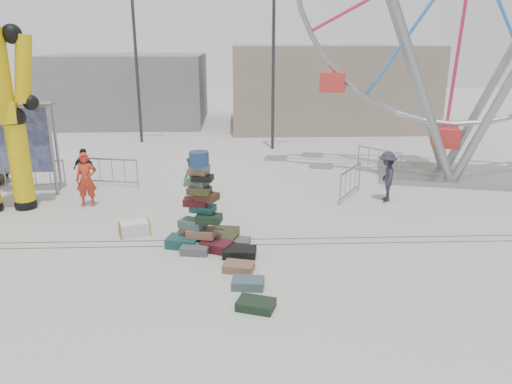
{
  "coord_description": "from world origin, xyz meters",
  "views": [
    {
      "loc": [
        1.17,
        -11.99,
        5.41
      ],
      "look_at": [
        1.7,
        1.34,
        1.29
      ],
      "focal_mm": 35.0,
      "sensor_mm": 36.0,
      "label": 1
    }
  ],
  "objects_px": {
    "lamp_post_left": "(138,57)",
    "pedestrian_grey": "(387,176)",
    "pedestrian_green": "(193,182)",
    "suitcase_tower": "(201,220)",
    "pedestrian_black": "(85,169)",
    "barricade_wheel_back": "(378,162)",
    "lamp_post_right": "(275,58)",
    "barricade_dummy_c": "(112,172)",
    "steamer_trunk": "(134,229)",
    "barricade_wheel_front": "(350,182)",
    "pedestrian_red": "(86,180)",
    "barricade_dummy_b": "(35,176)"
  },
  "relations": [
    {
      "from": "lamp_post_right",
      "to": "barricade_dummy_c",
      "type": "height_order",
      "value": "lamp_post_right"
    },
    {
      "from": "barricade_dummy_c",
      "to": "pedestrian_red",
      "type": "bearing_deg",
      "value": -84.75
    },
    {
      "from": "pedestrian_red",
      "to": "suitcase_tower",
      "type": "bearing_deg",
      "value": -44.16
    },
    {
      "from": "barricade_wheel_front",
      "to": "pedestrian_green",
      "type": "distance_m",
      "value": 5.51
    },
    {
      "from": "steamer_trunk",
      "to": "pedestrian_green",
      "type": "relative_size",
      "value": 0.5
    },
    {
      "from": "suitcase_tower",
      "to": "barricade_dummy_c",
      "type": "bearing_deg",
      "value": 140.3
    },
    {
      "from": "lamp_post_right",
      "to": "barricade_dummy_b",
      "type": "xyz_separation_m",
      "value": [
        -9.38,
        -6.92,
        -3.93
      ]
    },
    {
      "from": "barricade_wheel_back",
      "to": "lamp_post_right",
      "type": "bearing_deg",
      "value": 175.86
    },
    {
      "from": "pedestrian_grey",
      "to": "barricade_wheel_back",
      "type": "bearing_deg",
      "value": 179.74
    },
    {
      "from": "barricade_dummy_b",
      "to": "barricade_wheel_back",
      "type": "height_order",
      "value": "same"
    },
    {
      "from": "pedestrian_red",
      "to": "lamp_post_right",
      "type": "bearing_deg",
      "value": 48.83
    },
    {
      "from": "barricade_dummy_c",
      "to": "barricade_wheel_back",
      "type": "distance_m",
      "value": 10.64
    },
    {
      "from": "lamp_post_left",
      "to": "pedestrian_green",
      "type": "xyz_separation_m",
      "value": [
        3.62,
        -11.01,
        -3.64
      ]
    },
    {
      "from": "steamer_trunk",
      "to": "barricade_dummy_c",
      "type": "height_order",
      "value": "barricade_dummy_c"
    },
    {
      "from": "lamp_post_left",
      "to": "pedestrian_red",
      "type": "xyz_separation_m",
      "value": [
        0.06,
        -10.84,
        -3.57
      ]
    },
    {
      "from": "suitcase_tower",
      "to": "barricade_wheel_front",
      "type": "relative_size",
      "value": 1.31
    },
    {
      "from": "lamp_post_right",
      "to": "barricade_dummy_c",
      "type": "xyz_separation_m",
      "value": [
        -6.65,
        -6.5,
        -3.93
      ]
    },
    {
      "from": "lamp_post_left",
      "to": "suitcase_tower",
      "type": "height_order",
      "value": "lamp_post_left"
    },
    {
      "from": "suitcase_tower",
      "to": "pedestrian_red",
      "type": "bearing_deg",
      "value": 156.56
    },
    {
      "from": "barricade_wheel_back",
      "to": "pedestrian_black",
      "type": "height_order",
      "value": "pedestrian_black"
    },
    {
      "from": "steamer_trunk",
      "to": "lamp_post_left",
      "type": "bearing_deg",
      "value": 79.13
    },
    {
      "from": "suitcase_tower",
      "to": "pedestrian_grey",
      "type": "bearing_deg",
      "value": 49.04
    },
    {
      "from": "steamer_trunk",
      "to": "barricade_wheel_front",
      "type": "bearing_deg",
      "value": 5.53
    },
    {
      "from": "barricade_dummy_b",
      "to": "barricade_wheel_front",
      "type": "height_order",
      "value": "same"
    },
    {
      "from": "suitcase_tower",
      "to": "steamer_trunk",
      "type": "bearing_deg",
      "value": 174.91
    },
    {
      "from": "barricade_wheel_front",
      "to": "barricade_wheel_back",
      "type": "height_order",
      "value": "same"
    },
    {
      "from": "suitcase_tower",
      "to": "pedestrian_green",
      "type": "xyz_separation_m",
      "value": [
        -0.49,
        3.37,
        0.11
      ]
    },
    {
      "from": "barricade_wheel_back",
      "to": "pedestrian_grey",
      "type": "distance_m",
      "value": 3.5
    },
    {
      "from": "barricade_dummy_b",
      "to": "steamer_trunk",
      "type": "bearing_deg",
      "value": -65.9
    },
    {
      "from": "barricade_wheel_back",
      "to": "pedestrian_red",
      "type": "xyz_separation_m",
      "value": [
        -10.85,
        -3.62,
        0.36
      ]
    },
    {
      "from": "barricade_dummy_c",
      "to": "pedestrian_grey",
      "type": "bearing_deg",
      "value": -0.05
    },
    {
      "from": "steamer_trunk",
      "to": "suitcase_tower",
      "type": "bearing_deg",
      "value": -42.53
    },
    {
      "from": "lamp_post_right",
      "to": "pedestrian_grey",
      "type": "xyz_separation_m",
      "value": [
        3.23,
        -8.65,
        -3.62
      ]
    },
    {
      "from": "lamp_post_right",
      "to": "pedestrian_red",
      "type": "xyz_separation_m",
      "value": [
        -6.94,
        -8.84,
        -3.57
      ]
    },
    {
      "from": "barricade_dummy_b",
      "to": "pedestrian_grey",
      "type": "height_order",
      "value": "pedestrian_grey"
    },
    {
      "from": "barricade_wheel_back",
      "to": "pedestrian_red",
      "type": "bearing_deg",
      "value": -112.5
    },
    {
      "from": "lamp_post_left",
      "to": "pedestrian_grey",
      "type": "xyz_separation_m",
      "value": [
        10.23,
        -10.65,
        -3.62
      ]
    },
    {
      "from": "pedestrian_green",
      "to": "barricade_dummy_c",
      "type": "bearing_deg",
      "value": -172.92
    },
    {
      "from": "lamp_post_right",
      "to": "pedestrian_red",
      "type": "relative_size",
      "value": 4.38
    },
    {
      "from": "barricade_dummy_b",
      "to": "barricade_wheel_front",
      "type": "distance_m",
      "value": 11.52
    },
    {
      "from": "barricade_dummy_b",
      "to": "barricade_wheel_front",
      "type": "bearing_deg",
      "value": -26.78
    },
    {
      "from": "pedestrian_green",
      "to": "barricade_wheel_back",
      "type": "bearing_deg",
      "value": 71.92
    },
    {
      "from": "lamp_post_left",
      "to": "pedestrian_green",
      "type": "height_order",
      "value": "lamp_post_left"
    },
    {
      "from": "lamp_post_right",
      "to": "barricade_dummy_c",
      "type": "relative_size",
      "value": 4.0
    },
    {
      "from": "lamp_post_left",
      "to": "barricade_wheel_back",
      "type": "relative_size",
      "value": 4.0
    },
    {
      "from": "lamp_post_left",
      "to": "pedestrian_grey",
      "type": "distance_m",
      "value": 15.2
    },
    {
      "from": "lamp_post_right",
      "to": "suitcase_tower",
      "type": "bearing_deg",
      "value": -103.16
    },
    {
      "from": "suitcase_tower",
      "to": "pedestrian_black",
      "type": "distance_m",
      "value": 7.13
    },
    {
      "from": "barricade_dummy_c",
      "to": "pedestrian_grey",
      "type": "height_order",
      "value": "pedestrian_grey"
    },
    {
      "from": "pedestrian_green",
      "to": "pedestrian_black",
      "type": "relative_size",
      "value": 1.07
    }
  ]
}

